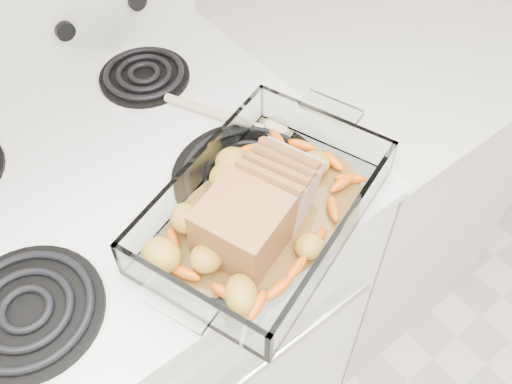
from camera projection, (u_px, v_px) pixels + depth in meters
electric_range at (140, 306)px, 1.28m from camera, size 0.78×0.70×1.12m
counter_right at (352, 171)px, 1.55m from camera, size 0.58×0.68×0.93m
baking_dish at (264, 212)px, 0.85m from camera, size 0.38×0.25×0.07m
pork_roast at (248, 209)px, 0.81m from camera, size 0.21×0.11×0.09m
roast_vegetables at (249, 197)px, 0.86m from camera, size 0.33×0.18×0.04m
wooden_spoon at (249, 121)px, 0.99m from camera, size 0.14×0.22×0.02m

